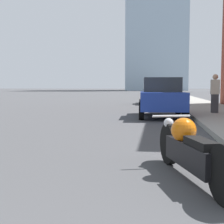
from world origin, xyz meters
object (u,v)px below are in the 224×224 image
object	(u,v)px
parked_car_yellow	(157,90)
pedestrian	(215,93)
parked_car_red	(158,90)
motorcycle	(190,149)
parked_car_black	(157,93)
parked_car_blue	(161,97)

from	to	relation	value
parked_car_yellow	pedestrian	size ratio (longest dim) A/B	2.40
parked_car_yellow	parked_car_red	distance (m)	12.24
motorcycle	parked_car_black	world-z (taller)	parked_car_black
parked_car_black	pedestrian	world-z (taller)	pedestrian
parked_car_blue	parked_car_red	bearing A→B (deg)	87.04
motorcycle	parked_car_blue	world-z (taller)	parked_car_blue
parked_car_black	parked_car_yellow	distance (m)	11.28
pedestrian	parked_car_red	bearing A→B (deg)	93.69
parked_car_blue	parked_car_yellow	xyz separation A→B (m)	(-0.16, 21.38, 0.04)
parked_car_red	pedestrian	size ratio (longest dim) A/B	2.54
motorcycle	parked_car_yellow	bearing A→B (deg)	74.30
motorcycle	parked_car_black	bearing A→B (deg)	74.81
parked_car_blue	parked_car_black	bearing A→B (deg)	88.33
motorcycle	parked_car_red	distance (m)	42.50
parked_car_black	parked_car_red	distance (m)	23.52
parked_car_yellow	parked_car_blue	bearing A→B (deg)	-90.52
parked_car_yellow	pedestrian	xyz separation A→B (m)	(2.43, -20.75, 0.12)
parked_car_blue	parked_car_black	distance (m)	10.10
parked_car_blue	parked_car_black	xyz separation A→B (m)	(-0.19, 10.10, 0.00)
motorcycle	parked_car_red	bearing A→B (deg)	73.67
parked_car_blue	parked_car_yellow	world-z (taller)	parked_car_yellow
motorcycle	parked_car_yellow	size ratio (longest dim) A/B	0.61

